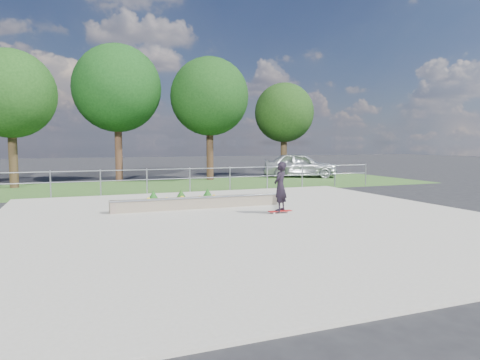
# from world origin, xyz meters

# --- Properties ---
(ground) EXTENTS (120.00, 120.00, 0.00)m
(ground) POSITION_xyz_m (0.00, 0.00, 0.00)
(ground) COLOR black
(ground) RESTS_ON ground
(grass_verge) EXTENTS (30.00, 8.00, 0.02)m
(grass_verge) POSITION_xyz_m (0.00, 11.00, 0.01)
(grass_verge) COLOR #2D5020
(grass_verge) RESTS_ON ground
(concrete_slab) EXTENTS (15.00, 15.00, 0.06)m
(concrete_slab) POSITION_xyz_m (0.00, 0.00, 0.03)
(concrete_slab) COLOR gray
(concrete_slab) RESTS_ON ground
(fence) EXTENTS (20.06, 0.06, 1.20)m
(fence) POSITION_xyz_m (0.00, 7.50, 0.77)
(fence) COLOR gray
(fence) RESTS_ON ground
(tree_far_left) EXTENTS (4.55, 4.55, 7.15)m
(tree_far_left) POSITION_xyz_m (-8.00, 13.00, 4.85)
(tree_far_left) COLOR black
(tree_far_left) RESTS_ON ground
(tree_mid_left) EXTENTS (5.25, 5.25, 8.25)m
(tree_mid_left) POSITION_xyz_m (-2.50, 15.00, 5.61)
(tree_mid_left) COLOR #351E15
(tree_mid_left) RESTS_ON ground
(tree_mid_right) EXTENTS (4.90, 4.90, 7.70)m
(tree_mid_right) POSITION_xyz_m (3.00, 14.00, 5.23)
(tree_mid_right) COLOR black
(tree_mid_right) RESTS_ON ground
(tree_far_right) EXTENTS (4.20, 4.20, 6.60)m
(tree_far_right) POSITION_xyz_m (9.00, 15.50, 4.48)
(tree_far_right) COLOR #352615
(tree_far_right) RESTS_ON ground
(grind_ledge) EXTENTS (6.00, 0.44, 0.43)m
(grind_ledge) POSITION_xyz_m (-1.02, 2.45, 0.26)
(grind_ledge) COLOR #65594A
(grind_ledge) RESTS_ON concrete_slab
(planter_bed) EXTENTS (3.00, 1.20, 0.61)m
(planter_bed) POSITION_xyz_m (-1.46, 2.93, 0.24)
(planter_bed) COLOR black
(planter_bed) RESTS_ON concrete_slab
(skateboarder) EXTENTS (0.80, 0.67, 1.68)m
(skateboarder) POSITION_xyz_m (1.21, 0.46, 0.93)
(skateboarder) COLOR silver
(skateboarder) RESTS_ON concrete_slab
(parked_car) EXTENTS (5.33, 4.07, 1.69)m
(parked_car) POSITION_xyz_m (9.34, 13.70, 0.85)
(parked_car) COLOR #A3A8AC
(parked_car) RESTS_ON ground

